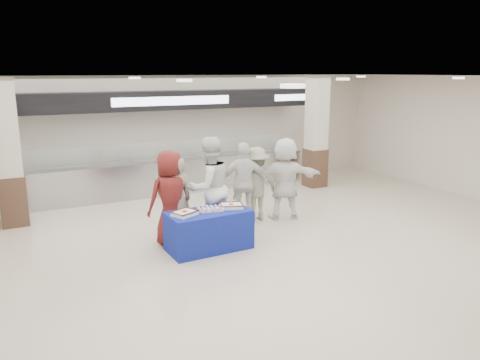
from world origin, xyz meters
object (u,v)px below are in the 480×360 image
civilian_maroon (171,197)px  civilian_white (285,178)px  sheet_cake_left (185,213)px  soldier_a (177,200)px  cupcake_tray (210,209)px  soldier_b (256,184)px  chef_tall (209,188)px  sheet_cake_right (231,205)px  chef_short (244,183)px  display_table (209,230)px

civilian_maroon → civilian_white: bearing=179.6°
sheet_cake_left → soldier_a: (0.09, 0.67, 0.06)m
sheet_cake_left → cupcake_tray: sheet_cake_left is taller
sheet_cake_left → soldier_b: soldier_b is taller
cupcake_tray → chef_tall: bearing=68.8°
soldier_b → sheet_cake_right: bearing=47.2°
civilian_maroon → chef_short: 1.91m
cupcake_tray → civilian_white: bearing=23.8°
display_table → soldier_a: size_ratio=0.91×
civilian_maroon → chef_tall: bearing=173.9°
display_table → sheet_cake_left: (-0.48, -0.03, 0.42)m
chef_short → civilian_white: bearing=-163.0°
sheet_cake_right → civilian_maroon: size_ratio=0.27×
cupcake_tray → civilian_maroon: (-0.57, 0.62, 0.14)m
sheet_cake_left → civilian_maroon: civilian_maroon is taller
civilian_maroon → chef_tall: 0.83m
chef_tall → civilian_white: size_ratio=1.09×
sheet_cake_left → soldier_b: bearing=29.8°
soldier_a → chef_tall: chef_tall is taller
civilian_white → display_table: bearing=43.2°
cupcake_tray → chef_short: bearing=40.6°
soldier_a → soldier_b: bearing=-167.9°
cupcake_tray → chef_short: size_ratio=0.26×
sheet_cake_right → soldier_b: soldier_b is taller
civilian_white → civilian_maroon: bearing=27.0°
soldier_a → soldier_b: soldier_a is taller
soldier_a → soldier_b: (2.05, 0.56, -0.02)m
sheet_cake_right → civilian_maroon: civilian_maroon is taller
civilian_white → cupcake_tray: bearing=43.2°
cupcake_tray → chef_short: 1.69m
chef_short → civilian_maroon: bearing=37.3°
soldier_b → chef_tall: bearing=23.6°
display_table → chef_tall: chef_tall is taller
cupcake_tray → display_table: bearing=-155.9°
civilian_maroon → soldier_a: civilian_maroon is taller
display_table → civilian_maroon: size_ratio=0.84×
sheet_cake_left → civilian_white: bearing=20.5°
chef_short → soldier_b: chef_short is taller
display_table → soldier_a: 0.89m
sheet_cake_left → soldier_b: (2.14, 1.23, 0.04)m
chef_short → civilian_white: (0.98, -0.10, 0.03)m
sheet_cake_right → cupcake_tray: sheet_cake_right is taller
chef_tall → soldier_b: (1.36, 0.53, -0.19)m
sheet_cake_left → soldier_b: 2.46m
soldier_b → civilian_white: 0.68m
soldier_a → civilian_white: 2.73m
chef_tall → chef_short: (1.03, 0.45, -0.12)m
display_table → civilian_white: civilian_white is taller
cupcake_tray → soldier_b: size_ratio=0.29×
chef_tall → cupcake_tray: bearing=59.1°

